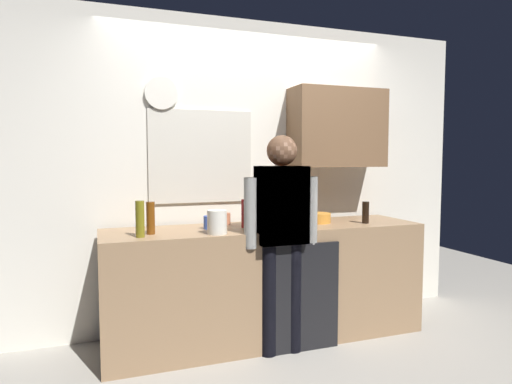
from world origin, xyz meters
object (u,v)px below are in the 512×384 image
Objects in this scene: person_guest at (281,226)px; bottle_dark_sauce at (366,212)px; bottle_red_vinegar at (245,213)px; bottle_olive_oil at (140,219)px; storage_canister at (217,222)px; person_at_sink at (281,226)px; bottle_amber_beer at (151,218)px; cup_terracotta_mug at (226,219)px; coffee_maker at (272,209)px; mixing_bowl at (317,218)px; cup_blue_mug at (209,222)px.

bottle_dark_sauce is at bearing -152.15° from person_guest.
bottle_olive_oil reaches higher than bottle_red_vinegar.
bottle_red_vinegar is 1.29× the size of storage_canister.
person_at_sink is at bearing -7.80° from bottle_olive_oil.
bottle_amber_beer is 1.73m from bottle_dark_sauce.
bottle_amber_beer is at bearing -174.99° from bottle_red_vinegar.
coffee_maker is at bearing -49.89° from cup_terracotta_mug.
person_at_sink and person_guest have the same top height.
person_guest reaches higher than mixing_bowl.
bottle_amber_beer is 0.94m from person_at_sink.
person_at_sink is (0.46, -0.32, -0.00)m from cup_blue_mug.
bottle_olive_oil is at bearing -171.91° from mixing_bowl.
cup_terracotta_mug is at bearing 167.20° from mixing_bowl.
bottle_amber_beer is (-0.90, 0.05, -0.03)m from coffee_maker.
mixing_bowl is (0.47, 0.16, -0.11)m from coffee_maker.
bottle_olive_oil reaches higher than bottle_dark_sauce.
bottle_dark_sauce is 1.96× the size of cup_terracotta_mug.
bottle_red_vinegar is at bearing 11.55° from bottle_olive_oil.
person_guest reaches higher than bottle_amber_beer.
bottle_amber_beer is at bearing -156.32° from cup_terracotta_mug.
person_at_sink is at bearing -14.68° from bottle_amber_beer.
cup_terracotta_mug is (0.71, 0.38, -0.08)m from bottle_olive_oil.
coffee_maker reaches higher than cup_terracotta_mug.
bottle_amber_beer is 0.94m from person_guest.
cup_terracotta_mug is at bearing 163.12° from bottle_dark_sauce.
bottle_olive_oil is at bearing -152.03° from cup_terracotta_mug.
storage_canister reaches higher than cup_blue_mug.
cup_blue_mug is at bearing -178.71° from mixing_bowl.
bottle_dark_sauce reaches higher than cup_terracotta_mug.
cup_terracotta_mug is at bearing 115.32° from bottle_red_vinegar.
person_at_sink reaches higher than bottle_olive_oil.
bottle_amber_beer is at bearing 51.07° from bottle_olive_oil.
bottle_red_vinegar is at bearing 5.01° from bottle_amber_beer.
person_at_sink is at bearing -9.95° from storage_canister.
bottle_red_vinegar is at bearing 172.97° from bottle_dark_sauce.
coffee_maker is at bearing 86.12° from person_at_sink.
bottle_amber_beer is at bearing 1.13° from person_guest.
bottle_amber_beer reaches higher than cup_terracotta_mug.
person_at_sink reaches higher than mixing_bowl.
mixing_bowl is at bearing 18.28° from coffee_maker.
mixing_bowl is (-0.36, 0.17, -0.05)m from bottle_dark_sauce.
coffee_maker reaches higher than bottle_olive_oil.
person_at_sink reaches higher than cup_blue_mug.
storage_canister is 0.11× the size of person_at_sink.
bottle_olive_oil is 0.81m from cup_terracotta_mug.
bottle_olive_oil is 0.16× the size of person_at_sink.
cup_blue_mug is (-1.29, 0.14, -0.04)m from bottle_dark_sauce.
person_at_sink is at bearing -0.00° from person_guest.
bottle_dark_sauce is 1.29m from storage_canister.
storage_canister reaches higher than cup_terracotta_mug.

